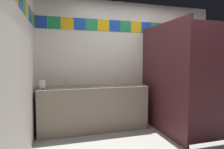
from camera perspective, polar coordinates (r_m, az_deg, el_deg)
name	(u,v)px	position (r m, az deg, el deg)	size (l,w,h in m)	color
wall_back	(130,63)	(4.13, 5.45, 3.61)	(3.84, 0.09, 2.53)	silver
wall_side	(16,65)	(2.35, -26.97, 2.68)	(0.09, 3.00, 2.53)	silver
vanity_counter	(94,107)	(3.69, -5.55, -9.79)	(2.00, 0.57, 0.83)	gray
faucet_left	(66,84)	(3.64, -13.66, -2.75)	(0.04, 0.10, 0.14)	silver
faucet_right	(117,82)	(3.81, 1.58, -2.31)	(0.04, 0.10, 0.14)	silver
soap_dispenser	(43,85)	(3.38, -20.15, -2.95)	(0.09, 0.09, 0.16)	#B7BABF
stall_divider	(178,80)	(3.42, 19.27, -1.53)	(0.92, 1.54, 1.98)	#471E23
toilet	(174,109)	(4.26, 18.26, -9.72)	(0.39, 0.49, 0.74)	white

